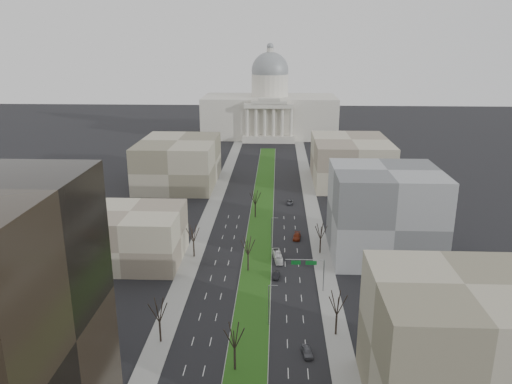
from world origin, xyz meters
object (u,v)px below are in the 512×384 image
(car_grey_near, at_px, (307,351))
(car_grey_far, at_px, (290,202))
(car_black, at_px, (276,275))
(box_van, at_px, (278,256))
(car_red, at_px, (297,237))

(car_grey_near, height_order, car_grey_far, car_grey_near)
(car_black, distance_m, box_van, 10.38)
(car_grey_far, height_order, box_van, box_van)
(car_red, bearing_deg, car_grey_near, -83.06)
(car_grey_near, relative_size, car_red, 0.81)
(car_grey_near, relative_size, box_van, 0.54)
(car_grey_far, bearing_deg, car_black, -92.17)
(car_grey_near, distance_m, car_black, 32.03)
(car_red, distance_m, box_van, 16.16)
(car_red, height_order, car_grey_far, car_red)
(box_van, bearing_deg, car_black, -99.52)
(car_black, bearing_deg, box_van, 93.77)
(car_grey_near, bearing_deg, car_red, 80.72)
(car_grey_near, distance_m, box_van, 42.23)
(car_grey_far, bearing_deg, box_van, -92.77)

